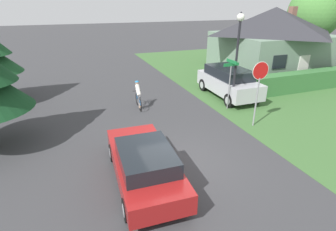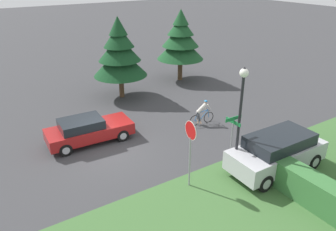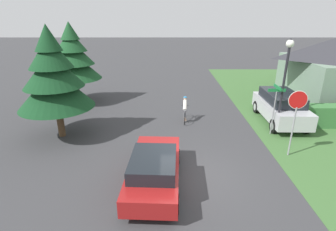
% 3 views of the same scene
% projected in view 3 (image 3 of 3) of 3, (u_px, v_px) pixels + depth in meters
% --- Properties ---
extents(ground_plane, '(140.00, 140.00, 0.00)m').
position_uv_depth(ground_plane, '(193.00, 177.00, 10.31)').
color(ground_plane, '#38383A').
extents(sedan_left_lane, '(2.00, 4.52, 1.38)m').
position_uv_depth(sedan_left_lane, '(155.00, 169.00, 9.57)').
color(sedan_left_lane, maroon).
rests_on(sedan_left_lane, ground).
extents(cyclist, '(0.44, 1.67, 1.49)m').
position_uv_depth(cyclist, '(186.00, 110.00, 15.54)').
color(cyclist, black).
rests_on(cyclist, ground).
extents(parked_suv_right, '(2.06, 4.67, 1.78)m').
position_uv_depth(parked_suv_right, '(282.00, 107.00, 15.34)').
color(parked_suv_right, '#B7B7BC').
rests_on(parked_suv_right, ground).
extents(stop_sign, '(0.80, 0.07, 3.04)m').
position_uv_depth(stop_sign, '(298.00, 110.00, 11.13)').
color(stop_sign, gray).
rests_on(stop_sign, ground).
extents(street_lamp, '(0.38, 0.38, 4.97)m').
position_uv_depth(street_lamp, '(287.00, 70.00, 12.83)').
color(street_lamp, black).
rests_on(street_lamp, ground).
extents(street_name_sign, '(0.90, 0.90, 2.68)m').
position_uv_depth(street_name_sign, '(277.00, 101.00, 13.36)').
color(street_name_sign, gray).
rests_on(street_name_sign, ground).
extents(conifer_tall_near, '(3.69, 3.69, 5.62)m').
position_uv_depth(conifer_tall_near, '(55.00, 77.00, 12.77)').
color(conifer_tall_near, '#4C3823').
rests_on(conifer_tall_near, ground).
extents(conifer_tall_far, '(3.72, 3.72, 5.61)m').
position_uv_depth(conifer_tall_far, '(74.00, 57.00, 18.10)').
color(conifer_tall_far, '#4C3823').
rests_on(conifer_tall_far, ground).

